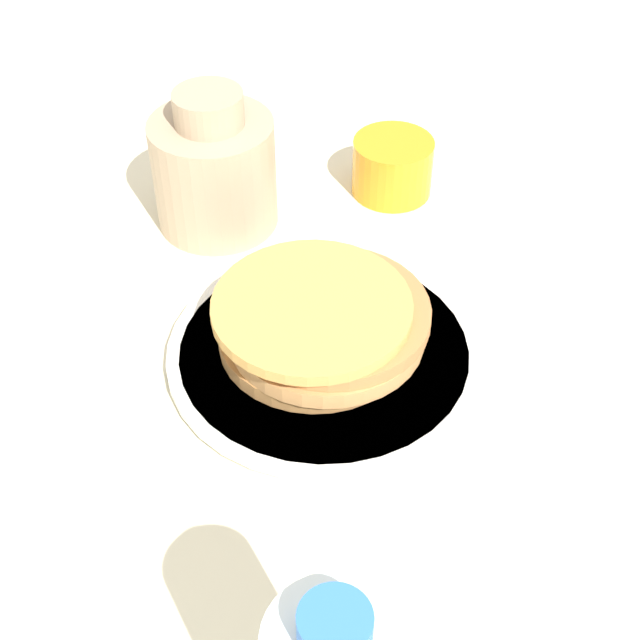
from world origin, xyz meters
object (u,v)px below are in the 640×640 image
plate (320,350)px  juice_glass (392,167)px  pancake_stack (322,323)px  cream_jug (214,169)px

plate → juice_glass: (0.21, 0.12, 0.02)m
juice_glass → plate: bearing=-149.9°
pancake_stack → plate: bearing=138.1°
pancake_stack → juice_glass: 0.24m
juice_glass → cream_jug: (-0.16, 0.08, 0.03)m
juice_glass → pancake_stack: bearing=-149.4°
plate → pancake_stack: (0.00, -0.00, 0.03)m
pancake_stack → cream_jug: size_ratio=1.26×
plate → cream_jug: (0.05, 0.20, 0.05)m
plate → cream_jug: cream_jug is taller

